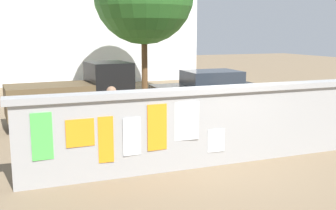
% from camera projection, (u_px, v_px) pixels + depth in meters
% --- Properties ---
extents(ground, '(60.00, 60.00, 0.00)m').
position_uv_depth(ground, '(124.00, 103.00, 15.99)').
color(ground, '#7A664C').
extents(poster_wall, '(8.53, 0.42, 1.64)m').
position_uv_depth(poster_wall, '(222.00, 124.00, 8.49)').
color(poster_wall, '#9C9C9C').
rests_on(poster_wall, ground).
extents(auto_rickshaw_truck, '(3.69, 1.74, 1.85)m').
position_uv_depth(auto_rickshaw_truck, '(77.00, 95.00, 12.08)').
color(auto_rickshaw_truck, black).
rests_on(auto_rickshaw_truck, ground).
extents(car_parked, '(3.85, 1.82, 1.40)m').
position_uv_depth(car_parked, '(208.00, 90.00, 14.45)').
color(car_parked, black).
rests_on(car_parked, ground).
extents(motorcycle, '(1.90, 0.56, 0.87)m').
position_uv_depth(motorcycle, '(209.00, 123.00, 10.28)').
color(motorcycle, black).
rests_on(motorcycle, ground).
extents(bicycle_near, '(1.71, 0.44, 0.95)m').
position_uv_depth(bicycle_near, '(292.00, 120.00, 11.12)').
color(bicycle_near, black).
rests_on(bicycle_near, ground).
extents(person_walking, '(0.35, 0.35, 1.62)m').
position_uv_depth(person_walking, '(112.00, 116.00, 8.65)').
color(person_walking, yellow).
rests_on(person_walking, ground).
extents(building_background, '(13.68, 7.27, 8.30)m').
position_uv_depth(building_background, '(71.00, 8.00, 24.30)').
color(building_background, white).
rests_on(building_background, ground).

